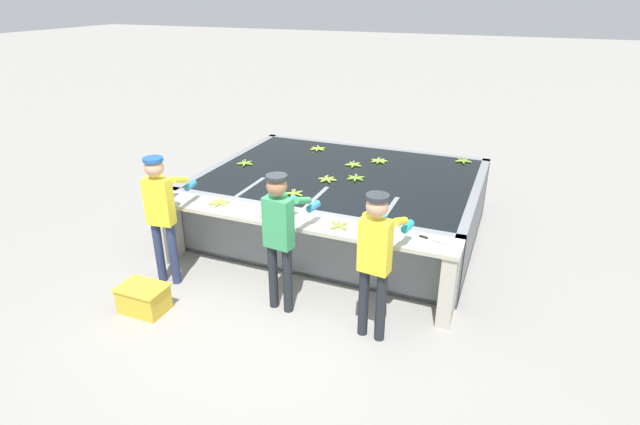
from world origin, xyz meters
name	(u,v)px	position (x,y,z in m)	size (l,w,h in m)	color
ground_plane	(287,294)	(0.00, 0.00, 0.00)	(80.00, 80.00, 0.00)	gray
wash_tank	(342,202)	(0.00, 1.98, 0.46)	(4.01, 3.09, 0.93)	gray
work_ledge	(293,240)	(0.00, 0.23, 0.65)	(4.01, 0.45, 0.93)	#B7B2A3
worker_0	(161,208)	(-1.53, -0.27, 1.02)	(0.47, 0.74, 1.67)	navy
worker_1	(280,230)	(0.08, -0.26, 1.02)	(0.46, 0.74, 1.67)	#1E2328
worker_2	(376,253)	(1.21, -0.36, 1.01)	(0.46, 0.74, 1.66)	#1E2328
banana_bunch_floating_0	(245,163)	(-1.57, 1.80, 0.95)	(0.27, 0.28, 0.08)	#7FAD33
banana_bunch_floating_1	(318,149)	(-0.80, 2.96, 0.95)	(0.28, 0.28, 0.08)	#9EC642
banana_bunch_floating_2	(354,165)	(0.04, 2.39, 0.95)	(0.27, 0.27, 0.08)	#93BC3D
banana_bunch_floating_3	(356,178)	(0.27, 1.82, 0.95)	(0.28, 0.28, 0.08)	#75A333
banana_bunch_floating_4	(295,193)	(-0.31, 0.94, 0.95)	(0.28, 0.27, 0.08)	#7FAD33
banana_bunch_floating_5	(379,161)	(0.36, 2.72, 0.95)	(0.28, 0.28, 0.08)	#93BC3D
banana_bunch_floating_6	(463,161)	(1.61, 3.23, 0.95)	(0.27, 0.28, 0.08)	#75A333
banana_bunch_floating_7	(327,179)	(-0.10, 1.62, 0.95)	(0.28, 0.27, 0.08)	#93BC3D
banana_bunch_ledge_0	(339,225)	(0.59, 0.23, 0.95)	(0.26, 0.26, 0.08)	#93BC3D
banana_bunch_ledge_1	(270,214)	(-0.30, 0.21, 0.95)	(0.28, 0.27, 0.08)	#93BC3D
banana_bunch_ledge_2	(219,202)	(-1.07, 0.28, 0.95)	(0.28, 0.28, 0.08)	#9EC642
knife_0	(429,239)	(1.63, 0.31, 0.94)	(0.35, 0.12, 0.02)	silver
crate	(144,298)	(-1.39, -0.94, 0.16)	(0.55, 0.39, 0.32)	gold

